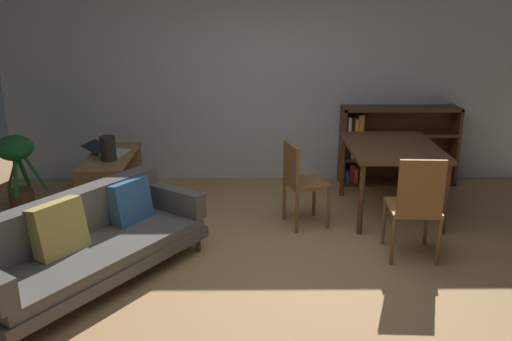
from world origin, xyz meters
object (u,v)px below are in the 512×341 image
fabric_couch (86,241)px  dining_chair_near (301,179)px  open_laptop (108,151)px  desk_speaker (108,148)px  dining_chair_far (416,203)px  bookshelf (391,145)px  media_console (112,182)px  dining_table (392,152)px  potted_floor_plant (17,162)px

fabric_couch → dining_chair_near: (1.88, 1.13, 0.15)m
open_laptop → desk_speaker: desk_speaker is taller
dining_chair_near → dining_chair_far: size_ratio=0.90×
desk_speaker → dining_chair_far: dining_chair_far is taller
bookshelf → dining_chair_far: bearing=-98.7°
media_console → desk_speaker: 0.47m
dining_chair_far → dining_table: bearing=87.2°
fabric_couch → dining_table: (2.89, 1.44, 0.34)m
fabric_couch → potted_floor_plant: 2.04m
media_console → desk_speaker: desk_speaker is taller
desk_speaker → dining_table: 3.05m
potted_floor_plant → dining_chair_near: bearing=-9.1°
potted_floor_plant → dining_chair_near: size_ratio=0.96×
desk_speaker → dining_table: size_ratio=0.22×
desk_speaker → dining_chair_far: (3.00, -1.14, -0.20)m
dining_chair_far → bookshelf: size_ratio=0.67×
fabric_couch → bookshelf: bearing=38.4°
dining_table → dining_chair_far: size_ratio=1.22×
dining_chair_near → dining_table: bearing=17.5°
desk_speaker → bookshelf: bookshelf is taller
dining_chair_near → desk_speaker: bearing=169.9°
dining_chair_far → potted_floor_plant: bearing=162.6°
desk_speaker → potted_floor_plant: size_ratio=0.31×
media_console → dining_chair_far: dining_chair_far is taller
desk_speaker → dining_table: bearing=-0.9°
potted_floor_plant → desk_speaker: bearing=-7.3°
potted_floor_plant → bookshelf: (4.39, 0.89, -0.05)m
dining_table → open_laptop: bearing=174.0°
desk_speaker → potted_floor_plant: (-1.06, 0.14, -0.19)m
potted_floor_plant → dining_chair_near: (3.10, -0.50, -0.04)m
dining_table → dining_chair_far: bearing=-92.8°
bookshelf → fabric_couch: bearing=-141.6°
potted_floor_plant → dining_chair_near: dining_chair_near is taller
dining_table → bookshelf: bearing=75.5°
fabric_couch → desk_speaker: size_ratio=8.05×
dining_chair_far → bookshelf: bookshelf is taller
bookshelf → media_console: bearing=-165.9°
fabric_couch → dining_chair_far: 2.87m
media_console → dining_chair_far: (3.04, -1.31, 0.24)m
bookshelf → dining_chair_near: bearing=-132.8°
dining_table → dining_chair_near: (-1.01, -0.32, -0.20)m
dining_table → dining_chair_near: size_ratio=1.35×
fabric_couch → desk_speaker: bearing=96.1°
open_laptop → potted_floor_plant: (-0.98, -0.15, -0.09)m
open_laptop → potted_floor_plant: bearing=-171.5°
dining_chair_near → bookshelf: size_ratio=0.61×
dining_chair_near → dining_chair_far: 1.23m
dining_chair_near → bookshelf: (1.28, 1.39, -0.01)m
desk_speaker → dining_chair_near: (2.04, -0.36, -0.23)m
potted_floor_plant → dining_table: (4.11, -0.18, 0.15)m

